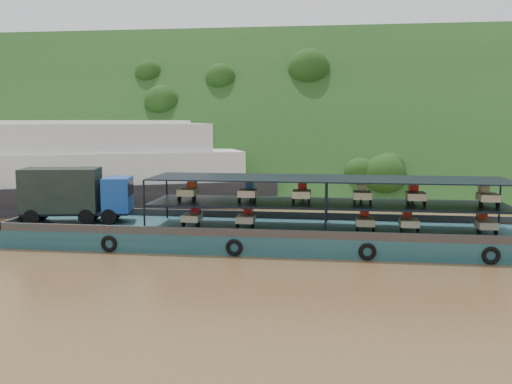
# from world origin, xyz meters

# --- Properties ---
(ground) EXTENTS (160.00, 160.00, 0.00)m
(ground) POSITION_xyz_m (0.00, 0.00, 0.00)
(ground) COLOR brown
(ground) RESTS_ON ground
(hillside) EXTENTS (140.00, 39.60, 39.60)m
(hillside) POSITION_xyz_m (0.00, 36.00, 0.00)
(hillside) COLOR #173312
(hillside) RESTS_ON ground
(cargo_barge) EXTENTS (35.06, 7.18, 4.97)m
(cargo_barge) POSITION_xyz_m (-2.18, 0.39, 1.24)
(cargo_barge) COLOR #153C4A
(cargo_barge) RESTS_ON ground
(passenger_ferry) EXTENTS (41.10, 25.67, 8.20)m
(passenger_ferry) POSITION_xyz_m (-22.43, 13.73, 3.55)
(passenger_ferry) COLOR black
(passenger_ferry) RESTS_ON ground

